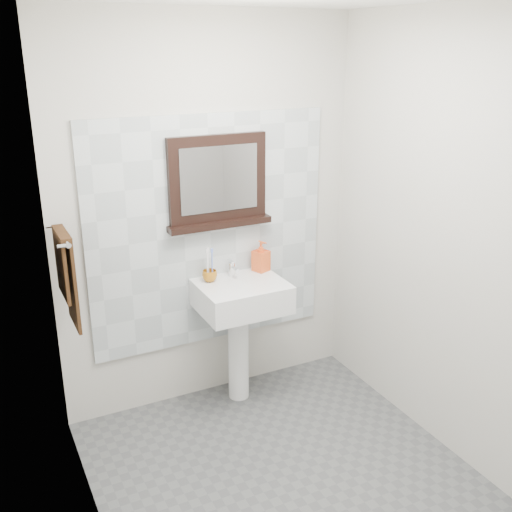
{
  "coord_description": "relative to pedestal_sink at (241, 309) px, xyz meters",
  "views": [
    {
      "loc": [
        -1.38,
        -2.33,
        2.29
      ],
      "look_at": [
        0.06,
        0.55,
        1.15
      ],
      "focal_mm": 42.0,
      "sensor_mm": 36.0,
      "label": 1
    }
  ],
  "objects": [
    {
      "name": "floor",
      "position": [
        -0.11,
        -0.87,
        -0.68
      ],
      "size": [
        2.0,
        2.2,
        0.01
      ],
      "primitive_type": "cube",
      "color": "#535658",
      "rests_on": "ground"
    },
    {
      "name": "back_wall",
      "position": [
        -0.11,
        0.23,
        0.57
      ],
      "size": [
        2.0,
        0.01,
        2.5
      ],
      "primitive_type": "cube",
      "color": "beige",
      "rests_on": "ground"
    },
    {
      "name": "front_wall",
      "position": [
        -0.11,
        -1.97,
        0.57
      ],
      "size": [
        2.0,
        0.01,
        2.5
      ],
      "primitive_type": "cube",
      "color": "beige",
      "rests_on": "ground"
    },
    {
      "name": "left_wall",
      "position": [
        -1.11,
        -0.87,
        0.57
      ],
      "size": [
        0.01,
        2.2,
        2.5
      ],
      "primitive_type": "cube",
      "color": "beige",
      "rests_on": "ground"
    },
    {
      "name": "right_wall",
      "position": [
        0.89,
        -0.87,
        0.57
      ],
      "size": [
        0.01,
        2.2,
        2.5
      ],
      "primitive_type": "cube",
      "color": "beige",
      "rests_on": "ground"
    },
    {
      "name": "splashback",
      "position": [
        -0.11,
        0.21,
        0.47
      ],
      "size": [
        1.6,
        0.02,
        1.5
      ],
      "primitive_type": "cube",
      "color": "silver",
      "rests_on": "back_wall"
    },
    {
      "name": "pedestal_sink",
      "position": [
        0.0,
        0.0,
        0.0
      ],
      "size": [
        0.55,
        0.44,
        0.96
      ],
      "color": "white",
      "rests_on": "ground"
    },
    {
      "name": "toothbrush_cup",
      "position": [
        -0.17,
        0.11,
        0.22
      ],
      "size": [
        0.12,
        0.12,
        0.07
      ],
      "primitive_type": "imported",
      "rotation": [
        0.0,
        0.0,
        -0.35
      ],
      "color": "#AD6814",
      "rests_on": "pedestal_sink"
    },
    {
      "name": "toothbrushes",
      "position": [
        -0.17,
        0.11,
        0.31
      ],
      "size": [
        0.05,
        0.04,
        0.21
      ],
      "color": "white",
      "rests_on": "toothbrush_cup"
    },
    {
      "name": "soap_dispenser",
      "position": [
        0.21,
        0.13,
        0.29
      ],
      "size": [
        0.12,
        0.12,
        0.21
      ],
      "primitive_type": "imported",
      "rotation": [
        0.0,
        0.0,
        0.36
      ],
      "color": "red",
      "rests_on": "pedestal_sink"
    },
    {
      "name": "framed_mirror",
      "position": [
        -0.06,
        0.19,
        0.79
      ],
      "size": [
        0.68,
        0.11,
        0.58
      ],
      "color": "black",
      "rests_on": "back_wall"
    },
    {
      "name": "towel_bar",
      "position": [
        -1.06,
        -0.02,
        0.66
      ],
      "size": [
        0.07,
        0.4,
        0.03
      ],
      "color": "silver",
      "rests_on": "left_wall"
    },
    {
      "name": "hand_towel",
      "position": [
        -1.06,
        -0.02,
        0.45
      ],
      "size": [
        0.06,
        0.3,
        0.55
      ],
      "color": "black",
      "rests_on": "towel_bar"
    }
  ]
}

